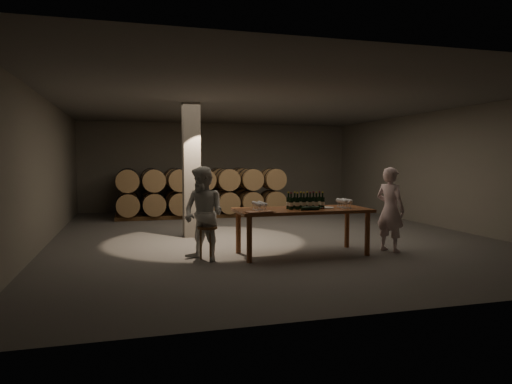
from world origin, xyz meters
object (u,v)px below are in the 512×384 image
object	(u,v)px
stool	(207,233)
person_woman	(204,214)
plate	(326,208)
tasting_table	(302,214)
bottle_cluster	(305,203)
person_man	(390,209)
notebook_near	(265,212)

from	to	relation	value
stool	person_woman	distance (m)	0.38
plate	stool	world-z (taller)	plate
plate	tasting_table	bearing A→B (deg)	177.29
tasting_table	plate	size ratio (longest dim) A/B	8.64
person_woman	bottle_cluster	bearing A→B (deg)	49.65
bottle_cluster	plate	distance (m)	0.45
person_man	tasting_table	bearing A→B (deg)	59.47
tasting_table	notebook_near	bearing A→B (deg)	-153.22
tasting_table	notebook_near	xyz separation A→B (m)	(-0.89, -0.45, 0.12)
tasting_table	bottle_cluster	world-z (taller)	bottle_cluster
tasting_table	bottle_cluster	bearing A→B (deg)	-33.11
stool	person_man	bearing A→B (deg)	-3.60
tasting_table	person_woman	size ratio (longest dim) A/B	1.50
notebook_near	person_woman	world-z (taller)	person_woman
bottle_cluster	stool	size ratio (longest dim) A/B	1.19
tasting_table	person_man	xyz separation A→B (m)	(1.81, -0.20, 0.06)
person_man	person_woman	distance (m)	3.76
notebook_near	person_woman	size ratio (longest dim) A/B	0.14
person_man	person_woman	world-z (taller)	person_woman
bottle_cluster	person_man	size ratio (longest dim) A/B	0.43
plate	person_man	distance (m)	1.33
plate	notebook_near	world-z (taller)	notebook_near
person_woman	person_man	bearing A→B (deg)	46.91
tasting_table	person_man	world-z (taller)	person_man
notebook_near	person_woman	bearing A→B (deg)	152.91
bottle_cluster	notebook_near	size ratio (longest dim) A/B	3.05
stool	person_man	size ratio (longest dim) A/B	0.36
bottle_cluster	tasting_table	bearing A→B (deg)	146.89
plate	person_man	world-z (taller)	person_man
plate	notebook_near	distance (m)	1.45
notebook_near	person_man	bearing A→B (deg)	-0.99
tasting_table	notebook_near	size ratio (longest dim) A/B	10.82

